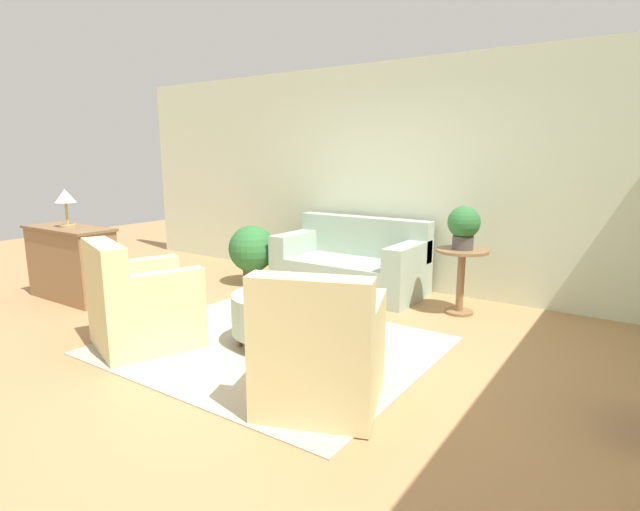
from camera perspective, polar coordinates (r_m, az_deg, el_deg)
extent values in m
plane|color=#AD7F51|center=(4.54, -5.56, -10.26)|extent=(16.00, 16.00, 0.00)
cube|color=beige|center=(6.42, 9.17, 8.83)|extent=(9.03, 0.12, 2.80)
cube|color=#B2A893|center=(4.54, -5.56, -10.20)|extent=(2.71, 2.28, 0.01)
cube|color=#9EB29E|center=(6.20, 3.32, -2.30)|extent=(1.81, 0.92, 0.41)
cube|color=#9EB29E|center=(6.42, 5.00, 2.24)|extent=(1.81, 0.20, 0.49)
cube|color=#9EB29E|center=(6.55, -2.66, 1.47)|extent=(0.24, 0.88, 0.27)
cube|color=#9EB29E|center=(5.76, 9.99, -0.06)|extent=(0.24, 0.88, 0.27)
cube|color=olive|center=(5.90, 1.15, -4.77)|extent=(1.63, 0.05, 0.06)
cube|color=beige|center=(4.73, -19.18, -7.11)|extent=(1.01, 1.04, 0.42)
cube|color=beige|center=(4.54, -23.32, -1.95)|extent=(0.79, 0.46, 0.53)
cube|color=beige|center=(4.35, -18.05, -3.76)|extent=(0.41, 0.78, 0.29)
cube|color=beige|center=(4.94, -20.27, -2.12)|extent=(0.41, 0.78, 0.29)
cube|color=olive|center=(4.90, -14.74, -8.44)|extent=(0.67, 0.29, 0.06)
cube|color=beige|center=(3.50, 0.20, -13.13)|extent=(1.01, 1.04, 0.42)
cube|color=beige|center=(3.04, -1.15, -7.32)|extent=(0.79, 0.46, 0.53)
cube|color=beige|center=(3.33, 5.64, -7.87)|extent=(0.41, 0.78, 0.29)
cube|color=beige|center=(3.46, -4.85, -7.07)|extent=(0.41, 0.78, 0.29)
cube|color=olive|center=(3.91, 1.52, -13.28)|extent=(0.67, 0.29, 0.06)
cylinder|color=#9EB29E|center=(4.46, -4.96, -6.51)|extent=(0.80, 0.80, 0.34)
cylinder|color=olive|center=(4.52, -9.23, -9.50)|extent=(0.05, 0.05, 0.12)
cylinder|color=olive|center=(4.23, -4.41, -10.90)|extent=(0.05, 0.05, 0.12)
cylinder|color=olive|center=(4.86, -5.34, -7.90)|extent=(0.05, 0.05, 0.12)
cylinder|color=olive|center=(4.58, -0.65, -9.05)|extent=(0.05, 0.05, 0.12)
cylinder|color=olive|center=(5.45, 15.96, 0.53)|extent=(0.55, 0.55, 0.03)
cylinder|color=olive|center=(5.53, 15.76, -3.04)|extent=(0.08, 0.08, 0.67)
cylinder|color=olive|center=(5.61, 15.58, -6.20)|extent=(0.30, 0.30, 0.03)
cube|color=olive|center=(6.53, -26.50, -0.79)|extent=(1.17, 0.45, 0.86)
cube|color=brown|center=(6.47, -26.82, 2.79)|extent=(1.21, 0.49, 0.03)
cylinder|color=#4C4742|center=(5.44, 16.01, 1.43)|extent=(0.22, 0.22, 0.14)
sphere|color=#2D6B33|center=(5.40, 16.13, 3.67)|extent=(0.34, 0.34, 0.34)
cylinder|color=#4C4742|center=(6.66, -7.70, -2.31)|extent=(0.26, 0.26, 0.21)
sphere|color=#2D6B33|center=(6.58, -7.78, 0.78)|extent=(0.61, 0.61, 0.61)
cylinder|color=tan|center=(6.46, -26.85, 3.06)|extent=(0.18, 0.18, 0.03)
cylinder|color=tan|center=(6.45, -26.96, 4.30)|extent=(0.03, 0.03, 0.25)
cone|color=silver|center=(6.43, -27.12, 6.10)|extent=(0.23, 0.23, 0.15)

